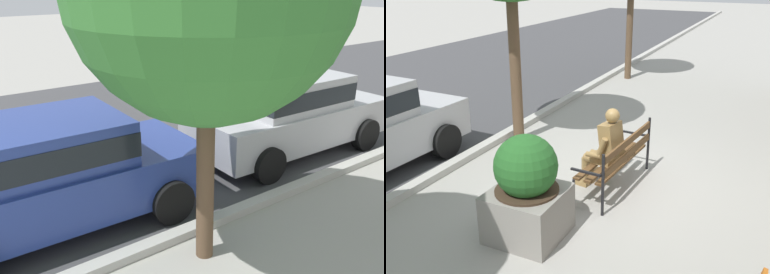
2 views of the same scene
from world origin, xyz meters
The scene contains 3 objects.
street_surface centered at (0.00, 7.50, 0.00)m, with size 60.00×9.00×0.01m, color #424244.
parked_car_blue centered at (-6.38, 4.20, 0.84)m, with size 4.15×2.02×1.56m.
parked_car_silver centered at (-1.72, 4.20, 0.84)m, with size 4.15×2.02×1.56m.
Camera 1 is at (-7.91, -1.14, 3.29)m, focal length 39.88 mm.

